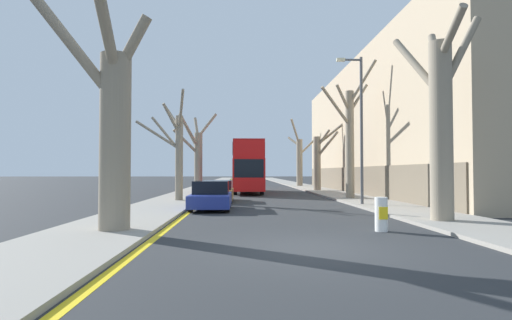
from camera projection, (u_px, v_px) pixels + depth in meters
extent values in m
plane|color=#2B2D30|center=(312.00, 249.00, 9.48)|extent=(300.00, 300.00, 0.00)
cube|color=gray|center=(213.00, 184.00, 59.21)|extent=(3.24, 120.00, 0.12)
cube|color=gray|center=(292.00, 184.00, 59.64)|extent=(3.24, 120.00, 0.12)
cube|color=tan|center=(407.00, 128.00, 34.01)|extent=(10.00, 35.93, 11.09)
cube|color=#6B5E4C|center=(350.00, 180.00, 33.69)|extent=(0.12, 35.21, 2.22)
cube|color=yellow|center=(225.00, 184.00, 59.27)|extent=(0.24, 120.00, 0.01)
cylinder|color=gray|center=(115.00, 144.00, 11.83)|extent=(0.90, 0.90, 5.33)
cylinder|color=gray|center=(131.00, 47.00, 11.78)|extent=(1.34, 0.70, 1.84)
cylinder|color=gray|center=(113.00, 76.00, 12.38)|extent=(0.89, 1.35, 1.64)
cylinder|color=gray|center=(75.00, 49.00, 11.51)|extent=(2.48, 1.10, 3.10)
cylinder|color=gray|center=(104.00, 19.00, 10.61)|extent=(0.50, 2.87, 2.59)
cylinder|color=gray|center=(179.00, 159.00, 24.22)|extent=(0.46, 0.46, 5.24)
cylinder|color=gray|center=(181.00, 110.00, 23.35)|extent=(0.68, 2.08, 2.15)
cylinder|color=gray|center=(171.00, 119.00, 23.73)|extent=(0.97, 1.28, 1.79)
cylinder|color=gray|center=(171.00, 115.00, 25.28)|extent=(1.53, 2.19, 1.91)
cylinder|color=gray|center=(158.00, 135.00, 24.15)|extent=(2.67, 0.29, 1.78)
cylinder|color=gray|center=(166.00, 134.00, 24.49)|extent=(1.92, 0.71, 2.18)
cylinder|color=gray|center=(198.00, 163.00, 35.44)|extent=(0.71, 0.71, 5.30)
cylinder|color=gray|center=(186.00, 142.00, 34.81)|extent=(2.26, 1.58, 2.21)
cylinder|color=gray|center=(207.00, 125.00, 35.96)|extent=(1.79, 1.10, 2.28)
cylinder|color=gray|center=(197.00, 130.00, 36.17)|extent=(0.76, 1.58, 2.40)
cylinder|color=gray|center=(191.00, 136.00, 35.97)|extent=(1.70, 1.30, 2.62)
cylinder|color=gray|center=(189.00, 131.00, 34.40)|extent=(1.64, 2.47, 2.90)
cylinder|color=gray|center=(441.00, 132.00, 14.16)|extent=(0.78, 0.78, 6.47)
cylinder|color=gray|center=(436.00, 58.00, 14.76)|extent=(0.53, 1.33, 2.13)
cylinder|color=gray|center=(451.00, 34.00, 13.36)|extent=(0.41, 1.95, 1.43)
cylinder|color=gray|center=(459.00, 56.00, 14.20)|extent=(1.59, 0.42, 2.83)
cylinder|color=gray|center=(417.00, 66.00, 15.36)|extent=(1.01, 2.54, 2.82)
cylinder|color=gray|center=(350.00, 145.00, 26.30)|extent=(0.55, 0.55, 7.18)
cylinder|color=gray|center=(358.00, 99.00, 26.40)|extent=(1.32, 0.21, 1.96)
cylinder|color=gray|center=(343.00, 99.00, 25.95)|extent=(1.28, 1.07, 1.78)
cylinder|color=gray|center=(362.00, 83.00, 25.60)|extent=(1.44, 1.91, 2.59)
cylinder|color=gray|center=(336.00, 107.00, 25.57)|extent=(2.37, 1.75, 2.38)
cylinder|color=gray|center=(317.00, 164.00, 37.13)|extent=(0.68, 0.68, 5.10)
cylinder|color=gray|center=(323.00, 139.00, 36.75)|extent=(1.25, 1.23, 1.66)
cylinder|color=gray|center=(333.00, 132.00, 36.60)|extent=(2.89, 1.60, 2.43)
cylinder|color=gray|center=(327.00, 145.00, 36.43)|extent=(1.84, 1.85, 2.39)
cylinder|color=gray|center=(299.00, 163.00, 49.33)|extent=(0.75, 0.75, 5.86)
cylinder|color=gray|center=(294.00, 142.00, 50.18)|extent=(1.46, 1.85, 1.40)
cylinder|color=gray|center=(308.00, 146.00, 50.15)|extent=(2.75, 1.74, 2.49)
cylinder|color=gray|center=(295.00, 132.00, 48.84)|extent=(1.50, 1.51, 3.16)
cube|color=red|center=(248.00, 174.00, 34.70)|extent=(2.44, 10.49, 2.51)
cube|color=red|center=(248.00, 152.00, 34.76)|extent=(2.40, 10.28, 1.34)
cube|color=#A91111|center=(248.00, 144.00, 34.78)|extent=(2.40, 10.28, 0.12)
cube|color=black|center=(248.00, 169.00, 34.72)|extent=(2.47, 9.23, 1.30)
cube|color=black|center=(248.00, 152.00, 34.76)|extent=(2.47, 9.23, 1.02)
cube|color=black|center=(249.00, 168.00, 29.50)|extent=(2.20, 0.06, 1.37)
cylinder|color=black|center=(235.00, 188.00, 31.49)|extent=(0.30, 1.03, 1.03)
cylinder|color=black|center=(262.00, 188.00, 31.57)|extent=(0.30, 1.03, 1.03)
cylinder|color=black|center=(236.00, 186.00, 37.56)|extent=(0.30, 1.03, 1.03)
cylinder|color=black|center=(258.00, 186.00, 37.64)|extent=(0.30, 1.03, 1.03)
cube|color=navy|center=(211.00, 200.00, 19.19)|extent=(1.89, 3.92, 0.59)
cube|color=black|center=(211.00, 187.00, 19.44)|extent=(1.66, 2.04, 0.62)
cylinder|color=black|center=(190.00, 205.00, 17.98)|extent=(0.20, 0.66, 0.66)
cylinder|color=black|center=(228.00, 205.00, 18.04)|extent=(0.20, 0.66, 0.66)
cylinder|color=black|center=(196.00, 201.00, 20.33)|extent=(0.20, 0.66, 0.66)
cylinder|color=black|center=(229.00, 201.00, 20.39)|extent=(0.20, 0.66, 0.66)
cube|color=olive|center=(217.00, 194.00, 24.39)|extent=(1.89, 4.36, 0.57)
cube|color=black|center=(218.00, 185.00, 24.67)|extent=(1.66, 2.27, 0.55)
cylinder|color=black|center=(202.00, 198.00, 23.05)|extent=(0.20, 0.65, 0.65)
cylinder|color=black|center=(231.00, 198.00, 23.12)|extent=(0.20, 0.65, 0.65)
cylinder|color=black|center=(206.00, 195.00, 25.67)|extent=(0.20, 0.65, 0.65)
cylinder|color=black|center=(232.00, 195.00, 25.73)|extent=(0.20, 0.65, 0.65)
cylinder|color=#4C4F54|center=(362.00, 131.00, 21.29)|extent=(0.16, 0.16, 7.99)
cylinder|color=#4C4F54|center=(351.00, 60.00, 21.38)|extent=(1.10, 0.11, 0.11)
cube|color=beige|center=(341.00, 60.00, 21.36)|extent=(0.44, 0.20, 0.16)
cylinder|color=white|center=(381.00, 214.00, 12.23)|extent=(0.39, 0.39, 1.05)
cube|color=yellow|center=(383.00, 213.00, 12.04)|extent=(0.27, 0.01, 0.38)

